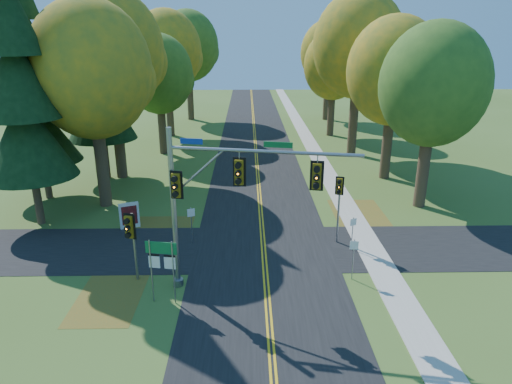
{
  "coord_description": "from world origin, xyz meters",
  "views": [
    {
      "loc": [
        -0.9,
        -21.93,
        11.87
      ],
      "look_at": [
        -0.42,
        2.81,
        3.2
      ],
      "focal_mm": 32.0,
      "sensor_mm": 36.0,
      "label": 1
    }
  ],
  "objects_px": {
    "info_kiosk": "(129,216)",
    "east_signal_pole": "(339,193)",
    "route_sign_cluster": "(162,259)",
    "traffic_mast": "(217,191)"
  },
  "relations": [
    {
      "from": "east_signal_pole",
      "to": "traffic_mast",
      "type": "bearing_deg",
      "value": -122.96
    },
    {
      "from": "east_signal_pole",
      "to": "route_sign_cluster",
      "type": "xyz_separation_m",
      "value": [
        -9.15,
        -6.07,
        -0.95
      ]
    },
    {
      "from": "east_signal_pole",
      "to": "info_kiosk",
      "type": "bearing_deg",
      "value": -171.43
    },
    {
      "from": "east_signal_pole",
      "to": "route_sign_cluster",
      "type": "relative_size",
      "value": 1.33
    },
    {
      "from": "traffic_mast",
      "to": "east_signal_pole",
      "type": "bearing_deg",
      "value": 48.56
    },
    {
      "from": "info_kiosk",
      "to": "east_signal_pole",
      "type": "bearing_deg",
      "value": -34.16
    },
    {
      "from": "route_sign_cluster",
      "to": "info_kiosk",
      "type": "height_order",
      "value": "route_sign_cluster"
    },
    {
      "from": "traffic_mast",
      "to": "route_sign_cluster",
      "type": "height_order",
      "value": "traffic_mast"
    },
    {
      "from": "east_signal_pole",
      "to": "route_sign_cluster",
      "type": "distance_m",
      "value": 11.02
    },
    {
      "from": "traffic_mast",
      "to": "route_sign_cluster",
      "type": "distance_m",
      "value": 3.97
    }
  ]
}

